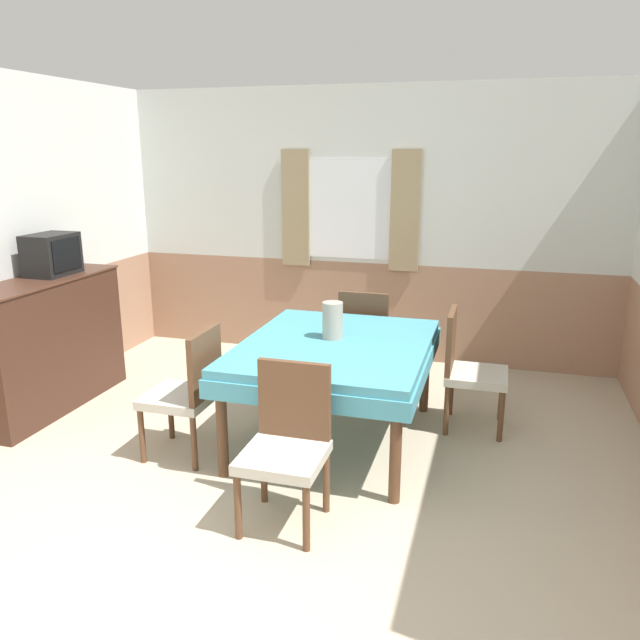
% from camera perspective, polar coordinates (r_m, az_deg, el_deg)
% --- Properties ---
extents(ground_plane, '(16.00, 16.00, 0.00)m').
position_cam_1_polar(ground_plane, '(3.21, -12.10, -24.00)').
color(ground_plane, tan).
extents(wall_back, '(5.16, 0.09, 2.60)m').
position_cam_1_polar(wall_back, '(6.09, 4.10, 8.58)').
color(wall_back, silver).
rests_on(wall_back, ground_plane).
extents(wall_left, '(0.05, 4.14, 2.60)m').
position_cam_1_polar(wall_left, '(5.49, -26.10, 6.27)').
color(wall_left, silver).
rests_on(wall_left, ground_plane).
extents(dining_table, '(1.29, 1.58, 0.73)m').
position_cam_1_polar(dining_table, '(4.33, 1.41, -3.32)').
color(dining_table, teal).
rests_on(dining_table, ground_plane).
extents(chair_head_near, '(0.44, 0.44, 0.89)m').
position_cam_1_polar(chair_head_near, '(3.48, -3.02, -10.97)').
color(chair_head_near, brown).
rests_on(chair_head_near, ground_plane).
extents(chair_left_near, '(0.44, 0.44, 0.89)m').
position_cam_1_polar(chair_left_near, '(4.26, -11.92, -6.24)').
color(chair_left_near, brown).
rests_on(chair_left_near, ground_plane).
extents(chair_right_far, '(0.44, 0.44, 0.89)m').
position_cam_1_polar(chair_right_far, '(4.72, 13.34, -4.16)').
color(chair_right_far, brown).
rests_on(chair_right_far, ground_plane).
extents(chair_head_window, '(0.44, 0.44, 0.89)m').
position_cam_1_polar(chair_head_window, '(5.33, 4.23, -1.54)').
color(chair_head_window, brown).
rests_on(chair_head_window, ground_plane).
extents(sideboard, '(0.46, 1.43, 1.05)m').
position_cam_1_polar(sideboard, '(5.40, -23.77, -1.98)').
color(sideboard, '#3D2319').
rests_on(sideboard, ground_plane).
extents(tv, '(0.29, 0.40, 0.33)m').
position_cam_1_polar(tv, '(5.41, -23.32, 5.53)').
color(tv, black).
rests_on(tv, sideboard).
extents(vase, '(0.14, 0.14, 0.26)m').
position_cam_1_polar(vase, '(4.35, 1.16, -0.04)').
color(vase, '#A39989').
rests_on(vase, dining_table).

